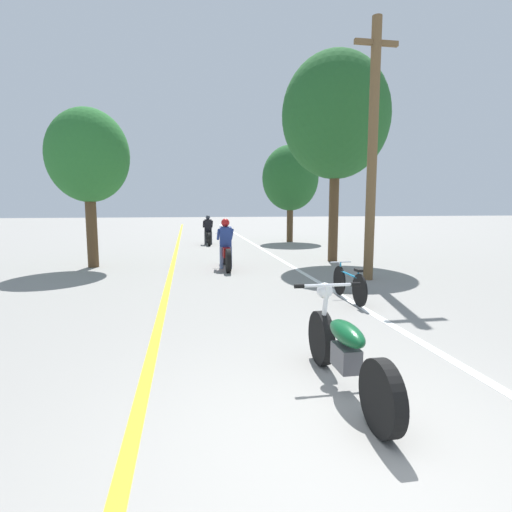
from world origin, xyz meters
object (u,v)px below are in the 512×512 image
object	(u,v)px
motorcycle_foreground	(345,351)
roadside_tree_left	(88,157)
motorcycle_rider_far	(208,233)
roadside_tree_right_near	(336,116)
roadside_tree_right_far	(290,178)
bicycle_parked	(349,284)
motorcycle_rider_lead	(226,250)
utility_pole	(372,149)

from	to	relation	value
motorcycle_foreground	roadside_tree_left	bearing A→B (deg)	115.89
roadside_tree_left	motorcycle_foreground	distance (m)	10.52
roadside_tree_left	motorcycle_rider_far	size ratio (longest dim) A/B	2.30
roadside_tree_right_near	motorcycle_rider_far	world-z (taller)	roadside_tree_right_near
roadside_tree_right_far	bicycle_parked	distance (m)	13.14
roadside_tree_right_near	motorcycle_rider_lead	size ratio (longest dim) A/B	3.07
utility_pole	roadside_tree_left	xyz separation A→B (m)	(-7.39, 3.36, 0.06)
roadside_tree_left	motorcycle_rider_lead	world-z (taller)	roadside_tree_left
roadside_tree_left	motorcycle_rider_far	distance (m)	8.04
roadside_tree_right_far	roadside_tree_left	world-z (taller)	roadside_tree_right_far
motorcycle_rider_lead	roadside_tree_left	bearing A→B (deg)	166.52
utility_pole	motorcycle_rider_far	xyz separation A→B (m)	(-3.55, 9.85, -2.72)
motorcycle_foreground	motorcycle_rider_far	distance (m)	15.60
roadside_tree_right_far	bicycle_parked	xyz separation A→B (m)	(-2.07, -12.65, -2.90)
utility_pole	roadside_tree_left	distance (m)	8.12
utility_pole	bicycle_parked	size ratio (longest dim) A/B	3.88
utility_pole	roadside_tree_right_far	distance (m)	10.63
roadside_tree_right_near	motorcycle_rider_far	distance (m)	8.66
utility_pole	motorcycle_rider_far	size ratio (longest dim) A/B	3.08
motorcycle_rider_far	roadside_tree_right_far	bearing A→B (deg)	10.09
motorcycle_foreground	bicycle_parked	world-z (taller)	motorcycle_foreground
utility_pole	roadside_tree_right_far	bearing A→B (deg)	86.26
roadside_tree_right_near	roadside_tree_left	size ratio (longest dim) A/B	1.43
utility_pole	roadside_tree_right_far	xyz separation A→B (m)	(0.69, 10.61, -0.02)
utility_pole	roadside_tree_left	size ratio (longest dim) A/B	1.34
roadside_tree_right_far	motorcycle_foreground	distance (m)	16.98
motorcycle_rider_far	bicycle_parked	bearing A→B (deg)	-79.64
utility_pole	roadside_tree_left	bearing A→B (deg)	155.54
roadside_tree_right_far	motorcycle_foreground	bearing A→B (deg)	-102.67
roadside_tree_left	motorcycle_rider_lead	bearing A→B (deg)	-13.48
roadside_tree_right_near	roadside_tree_left	distance (m)	7.83
motorcycle_rider_far	bicycle_parked	xyz separation A→B (m)	(2.17, -11.89, -0.19)
motorcycle_foreground	bicycle_parked	distance (m)	4.03
roadside_tree_right_far	motorcycle_rider_far	xyz separation A→B (m)	(-4.24, -0.76, -2.71)
utility_pole	motorcycle_rider_lead	distance (m)	4.97
utility_pole	roadside_tree_right_far	world-z (taller)	utility_pole
motorcycle_foreground	motorcycle_rider_far	xyz separation A→B (m)	(-0.57, 15.59, 0.10)
roadside_tree_left	motorcycle_rider_lead	xyz separation A→B (m)	(3.98, -0.95, -2.75)
motorcycle_rider_lead	bicycle_parked	xyz separation A→B (m)	(2.04, -4.45, -0.23)
bicycle_parked	motorcycle_foreground	bearing A→B (deg)	-113.46
roadside_tree_left	bicycle_parked	world-z (taller)	roadside_tree_left
motorcycle_rider_lead	motorcycle_rider_far	distance (m)	7.44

